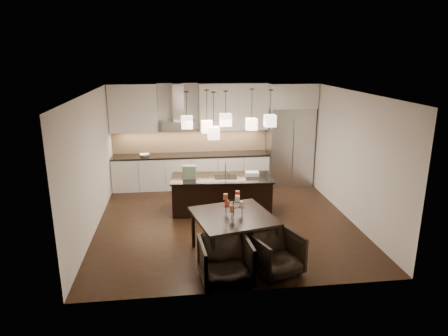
{
  "coord_description": "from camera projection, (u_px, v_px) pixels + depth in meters",
  "views": [
    {
      "loc": [
        -1.03,
        -8.1,
        3.56
      ],
      "look_at": [
        0.0,
        0.2,
        1.15
      ],
      "focal_mm": 32.0,
      "sensor_mm": 36.0,
      "label": 1
    }
  ],
  "objects": [
    {
      "name": "refrigerator",
      "position": [
        289.0,
        146.0,
        11.05
      ],
      "size": [
        1.2,
        0.72,
        2.15
      ],
      "primitive_type": "cube",
      "color": "#B7B7BA",
      "rests_on": "floor"
    },
    {
      "name": "island_top",
      "position": [
        222.0,
        178.0,
        9.16
      ],
      "size": [
        2.37,
        1.13,
        0.04
      ],
      "primitive_type": "cube",
      "rotation": [
        0.0,
        0.0,
        -0.07
      ],
      "color": "black",
      "rests_on": "island_body"
    },
    {
      "name": "backsplash",
      "position": [
        190.0,
        141.0,
        11.02
      ],
      "size": [
        4.21,
        0.02,
        0.63
      ],
      "primitive_type": "cube",
      "color": "#CEB08C",
      "rests_on": "countertop"
    },
    {
      "name": "candle_b",
      "position": [
        227.0,
        203.0,
        7.12
      ],
      "size": [
        0.1,
        0.1,
        0.11
      ],
      "primitive_type": "cylinder",
      "rotation": [
        0.0,
        0.0,
        0.23
      ],
      "color": "red",
      "rests_on": "candelabra"
    },
    {
      "name": "pendant_c",
      "position": [
        226.0,
        120.0,
        8.61
      ],
      "size": [
        0.24,
        0.24,
        0.26
      ],
      "primitive_type": "cube",
      "color": "beige",
      "rests_on": "ceiling"
    },
    {
      "name": "armchair_left",
      "position": [
        225.0,
        262.0,
        6.33
      ],
      "size": [
        0.86,
        0.88,
        0.75
      ],
      "primitive_type": "imported",
      "rotation": [
        0.0,
        0.0,
        0.08
      ],
      "color": "black",
      "rests_on": "floor"
    },
    {
      "name": "faucet",
      "position": [
        225.0,
        169.0,
        9.2
      ],
      "size": [
        0.1,
        0.22,
        0.34
      ],
      "primitive_type": null,
      "rotation": [
        0.0,
        0.0,
        -0.07
      ],
      "color": "silver",
      "rests_on": "island_top"
    },
    {
      "name": "tote_bag",
      "position": [
        189.0,
        172.0,
        9.02
      ],
      "size": [
        0.32,
        0.18,
        0.3
      ],
      "primitive_type": "cube",
      "rotation": [
        0.0,
        0.0,
        -0.07
      ],
      "color": "#134923",
      "rests_on": "island_top"
    },
    {
      "name": "armchair_right",
      "position": [
        276.0,
        253.0,
        6.64
      ],
      "size": [
        0.98,
        0.99,
        0.71
      ],
      "primitive_type": "imported",
      "rotation": [
        0.0,
        0.0,
        0.36
      ],
      "color": "black",
      "rests_on": "floor"
    },
    {
      "name": "wall_right",
      "position": [
        349.0,
        155.0,
        8.77
      ],
      "size": [
        0.02,
        5.5,
        2.8
      ],
      "primitive_type": "cube",
      "color": "silver",
      "rests_on": "ground"
    },
    {
      "name": "pendant_b",
      "position": [
        207.0,
        127.0,
        8.89
      ],
      "size": [
        0.24,
        0.24,
        0.26
      ],
      "primitive_type": "cube",
      "color": "beige",
      "rests_on": "ceiling"
    },
    {
      "name": "ceiling",
      "position": [
        225.0,
        92.0,
        8.05
      ],
      "size": [
        5.5,
        5.5,
        0.02
      ],
      "primitive_type": "cube",
      "color": "white",
      "rests_on": "wall_back"
    },
    {
      "name": "countertop",
      "position": [
        191.0,
        155.0,
        10.82
      ],
      "size": [
        4.21,
        0.66,
        0.04
      ],
      "primitive_type": "cube",
      "color": "black",
      "rests_on": "lower_cabinets"
    },
    {
      "name": "island_body",
      "position": [
        222.0,
        195.0,
        9.28
      ],
      "size": [
        2.3,
        1.05,
        0.79
      ],
      "primitive_type": "cube",
      "rotation": [
        0.0,
        0.0,
        -0.07
      ],
      "color": "black",
      "rests_on": "floor"
    },
    {
      "name": "hood_canopy",
      "position": [
        179.0,
        125.0,
        10.61
      ],
      "size": [
        0.9,
        0.52,
        0.24
      ],
      "primitive_type": "cube",
      "color": "#B7B7BA",
      "rests_on": "wall_back"
    },
    {
      "name": "pendant_e",
      "position": [
        270.0,
        121.0,
        8.88
      ],
      "size": [
        0.24,
        0.24,
        0.26
      ],
      "primitive_type": "cube",
      "color": "beige",
      "rests_on": "ceiling"
    },
    {
      "name": "pendant_f",
      "position": [
        214.0,
        133.0,
        8.44
      ],
      "size": [
        0.24,
        0.24,
        0.26
      ],
      "primitive_type": "cube",
      "color": "beige",
      "rests_on": "ceiling"
    },
    {
      "name": "wall_left",
      "position": [
        91.0,
        164.0,
        8.12
      ],
      "size": [
        0.02,
        5.5,
        2.8
      ],
      "primitive_type": "cube",
      "color": "silver",
      "rests_on": "ground"
    },
    {
      "name": "food_container",
      "position": [
        252.0,
        174.0,
        9.26
      ],
      "size": [
        0.32,
        0.24,
        0.09
      ],
      "primitive_type": "cube",
      "rotation": [
        0.0,
        0.0,
        -0.07
      ],
      "color": "silver",
      "rests_on": "island_top"
    },
    {
      "name": "upper_cab_right",
      "position": [
        233.0,
        107.0,
        10.74
      ],
      "size": [
        1.85,
        0.35,
        1.25
      ],
      "primitive_type": "cube",
      "color": "silver",
      "rests_on": "wall_back"
    },
    {
      "name": "dining_table",
      "position": [
        233.0,
        236.0,
        7.19
      ],
      "size": [
        1.59,
        1.59,
        0.79
      ],
      "primitive_type": null,
      "rotation": [
        0.0,
        0.0,
        0.23
      ],
      "color": "black",
      "rests_on": "floor"
    },
    {
      "name": "fruit_bowl",
      "position": [
        145.0,
        155.0,
        10.62
      ],
      "size": [
        0.32,
        0.32,
        0.06
      ],
      "primitive_type": "imported",
      "rotation": [
        0.0,
        0.0,
        0.3
      ],
      "color": "silver",
      "rests_on": "countertop"
    },
    {
      "name": "candle_e",
      "position": [
        226.0,
        197.0,
        6.96
      ],
      "size": [
        0.1,
        0.1,
        0.11
      ],
      "primitive_type": "cylinder",
      "rotation": [
        0.0,
        0.0,
        0.23
      ],
      "color": "#A5542E",
      "rests_on": "candelabra"
    },
    {
      "name": "candle_d",
      "position": [
        238.0,
        194.0,
        7.11
      ],
      "size": [
        0.1,
        0.1,
        0.11
      ],
      "primitive_type": "cylinder",
      "rotation": [
        0.0,
        0.0,
        0.23
      ],
      "color": "red",
      "rests_on": "candelabra"
    },
    {
      "name": "fridge_panel",
      "position": [
        292.0,
        95.0,
        10.66
      ],
      "size": [
        1.26,
        0.72,
        0.65
      ],
      "primitive_type": "cube",
      "color": "silver",
      "rests_on": "refrigerator"
    },
    {
      "name": "candelabra",
      "position": [
        233.0,
        203.0,
        7.02
      ],
      "size": [
        0.46,
        0.46,
        0.47
      ],
      "primitive_type": null,
      "rotation": [
        0.0,
        0.0,
        0.23
      ],
      "color": "black",
      "rests_on": "dining_table"
    },
    {
      "name": "pendant_a",
      "position": [
        187.0,
        122.0,
        8.48
      ],
      "size": [
        0.24,
        0.24,
        0.26
      ],
      "primitive_type": "cube",
      "color": "beige",
      "rests_on": "ceiling"
    },
    {
      "name": "candle_f",
      "position": [
        237.0,
        199.0,
        6.86
      ],
      "size": [
        0.1,
        0.1,
        0.11
      ],
      "primitive_type": "cylinder",
      "rotation": [
        0.0,
        0.0,
        0.23
      ],
      "color": "beige",
      "rests_on": "candelabra"
    },
    {
      "name": "pendant_d",
      "position": [
        251.0,
        124.0,
        9.14
      ],
      "size": [
        0.24,
        0.24,
        0.26
      ],
      "primitive_type": "cube",
      "color": "beige",
      "rests_on": "ceiling"
    },
    {
      "name": "candle_c",
      "position": [
        232.0,
        208.0,
        6.89
      ],
      "size": [
        0.1,
        0.1,
        0.11
      ],
      "primitive_type": "cylinder",
      "rotation": [
        0.0,
        0.0,
        0.23
      ],
      "color": "#A5542E",
      "rests_on": "candelabra"
    },
    {
      "name": "lower_cabinets",
      "position": [
        191.0,
        171.0,
        10.95
      ],
      "size": [
        4.21,
        0.62,
        0.88
      ],
      "primitive_type": "cube",
      "color": "silver",
      "rests_on": "floor"
    },
    {
      "name": "floor",
      "position": [
        225.0,
        221.0,
        8.83
      ],
      "size": [
        5.5,
        5.5,
        0.02
      ],
      "primitive_type": "cube",
      "color": "black",
      "rests_on": "ground"
    },
    {
      "name": "candle_a",
      "position": [
        241.0,
        204.0,
        7.08
      ],
      "size": [
        0.1,
        0.1,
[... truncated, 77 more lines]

